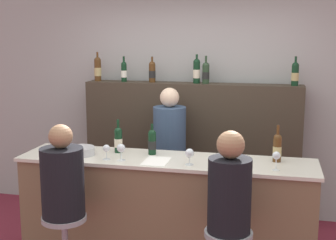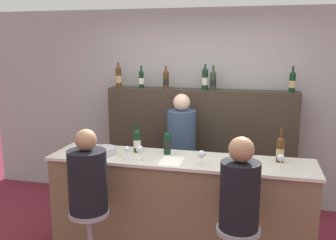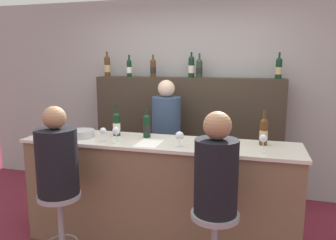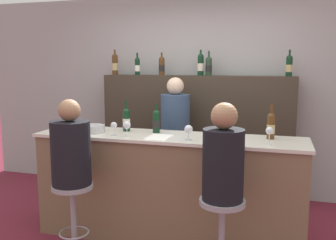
{
  "view_description": "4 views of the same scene",
  "coord_description": "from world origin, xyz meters",
  "px_view_note": "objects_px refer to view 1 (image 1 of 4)",
  "views": [
    {
      "loc": [
        0.92,
        -3.58,
        2.11
      ],
      "look_at": [
        0.02,
        0.28,
        1.38
      ],
      "focal_mm": 50.0,
      "sensor_mm": 36.0,
      "label": 1
    },
    {
      "loc": [
        0.74,
        -3.17,
        2.13
      ],
      "look_at": [
        -0.14,
        0.36,
        1.4
      ],
      "focal_mm": 40.0,
      "sensor_mm": 36.0,
      "label": 2
    },
    {
      "loc": [
        0.88,
        -2.58,
        1.78
      ],
      "look_at": [
        0.12,
        0.19,
        1.26
      ],
      "focal_mm": 35.0,
      "sensor_mm": 36.0,
      "label": 3
    },
    {
      "loc": [
        1.0,
        -3.1,
        1.72
      ],
      "look_at": [
        0.01,
        0.24,
        1.19
      ],
      "focal_mm": 40.0,
      "sensor_mm": 36.0,
      "label": 4
    }
  ],
  "objects_px": {
    "wine_bottle_backbar_5": "(295,74)",
    "wine_glass_3": "(276,156)",
    "bartender": "(170,166)",
    "wine_bottle_backbar_4": "(206,73)",
    "wine_bottle_counter_0": "(118,139)",
    "wine_bottle_counter_2": "(277,147)",
    "wine_bottle_backbar_1": "(124,71)",
    "bar_stool_left": "(65,233)",
    "wine_glass_1": "(121,149)",
    "metal_bowl": "(80,151)",
    "wine_glass_0": "(106,149)",
    "guest_seated_left": "(62,178)",
    "wine_bottle_counter_1": "(152,142)",
    "guest_seated_right": "(230,189)",
    "wine_bottle_backbar_2": "(152,72)",
    "wine_bottle_backbar_3": "(197,71)",
    "wine_bottle_backbar_0": "(98,69)",
    "wine_glass_2": "(190,154)"
  },
  "relations": [
    {
      "from": "wine_bottle_backbar_5",
      "to": "wine_glass_3",
      "type": "height_order",
      "value": "wine_bottle_backbar_5"
    },
    {
      "from": "bartender",
      "to": "wine_bottle_backbar_4",
      "type": "bearing_deg",
      "value": 53.85
    },
    {
      "from": "wine_bottle_backbar_4",
      "to": "wine_bottle_backbar_5",
      "type": "distance_m",
      "value": 0.95
    },
    {
      "from": "wine_bottle_counter_0",
      "to": "wine_bottle_counter_2",
      "type": "bearing_deg",
      "value": 0.0
    },
    {
      "from": "wine_bottle_backbar_1",
      "to": "bar_stool_left",
      "type": "relative_size",
      "value": 0.43
    },
    {
      "from": "bar_stool_left",
      "to": "bartender",
      "type": "xyz_separation_m",
      "value": [
        0.54,
        1.44,
        0.19
      ]
    },
    {
      "from": "wine_glass_1",
      "to": "metal_bowl",
      "type": "bearing_deg",
      "value": 166.5
    },
    {
      "from": "wine_glass_0",
      "to": "bartender",
      "type": "bearing_deg",
      "value": 71.6
    },
    {
      "from": "wine_glass_1",
      "to": "guest_seated_left",
      "type": "distance_m",
      "value": 0.58
    },
    {
      "from": "wine_bottle_counter_0",
      "to": "bartender",
      "type": "relative_size",
      "value": 0.2
    },
    {
      "from": "wine_bottle_counter_1",
      "to": "metal_bowl",
      "type": "xyz_separation_m",
      "value": [
        -0.63,
        -0.16,
        -0.08
      ]
    },
    {
      "from": "wine_glass_1",
      "to": "wine_bottle_backbar_5",
      "type": "bearing_deg",
      "value": 44.25
    },
    {
      "from": "bar_stool_left",
      "to": "guest_seated_right",
      "type": "bearing_deg",
      "value": 0.0
    },
    {
      "from": "wine_bottle_counter_2",
      "to": "wine_bottle_backbar_2",
      "type": "height_order",
      "value": "wine_bottle_backbar_2"
    },
    {
      "from": "wine_bottle_counter_0",
      "to": "wine_bottle_backbar_5",
      "type": "height_order",
      "value": "wine_bottle_backbar_5"
    },
    {
      "from": "wine_bottle_backbar_5",
      "to": "wine_bottle_backbar_4",
      "type": "bearing_deg",
      "value": -180.0
    },
    {
      "from": "wine_bottle_backbar_4",
      "to": "metal_bowl",
      "type": "height_order",
      "value": "wine_bottle_backbar_4"
    },
    {
      "from": "wine_bottle_backbar_5",
      "to": "wine_bottle_backbar_2",
      "type": "bearing_deg",
      "value": 180.0
    },
    {
      "from": "wine_bottle_counter_1",
      "to": "bar_stool_left",
      "type": "height_order",
      "value": "wine_bottle_counter_1"
    },
    {
      "from": "wine_glass_1",
      "to": "bar_stool_left",
      "type": "distance_m",
      "value": 0.83
    },
    {
      "from": "wine_bottle_backbar_2",
      "to": "wine_bottle_backbar_3",
      "type": "height_order",
      "value": "wine_bottle_backbar_3"
    },
    {
      "from": "wine_bottle_backbar_2",
      "to": "wine_bottle_counter_2",
      "type": "bearing_deg",
      "value": -39.58
    },
    {
      "from": "wine_bottle_backbar_2",
      "to": "wine_bottle_backbar_5",
      "type": "distance_m",
      "value": 1.57
    },
    {
      "from": "wine_bottle_backbar_0",
      "to": "guest_seated_left",
      "type": "xyz_separation_m",
      "value": [
        0.42,
        -1.87,
        -0.72
      ]
    },
    {
      "from": "wine_bottle_counter_2",
      "to": "bartender",
      "type": "xyz_separation_m",
      "value": [
        -1.11,
        0.74,
        -0.44
      ]
    },
    {
      "from": "wine_bottle_backbar_2",
      "to": "wine_glass_2",
      "type": "distance_m",
      "value": 1.69
    },
    {
      "from": "wine_bottle_counter_2",
      "to": "guest_seated_right",
      "type": "xyz_separation_m",
      "value": [
        -0.33,
        -0.7,
        -0.16
      ]
    },
    {
      "from": "wine_bottle_counter_0",
      "to": "wine_bottle_counter_2",
      "type": "xyz_separation_m",
      "value": [
        1.42,
        0.0,
        0.0
      ]
    },
    {
      "from": "wine_glass_3",
      "to": "metal_bowl",
      "type": "relative_size",
      "value": 0.59
    },
    {
      "from": "bartender",
      "to": "bar_stool_left",
      "type": "bearing_deg",
      "value": -110.62
    },
    {
      "from": "wine_bottle_backbar_0",
      "to": "bartender",
      "type": "distance_m",
      "value": 1.44
    },
    {
      "from": "wine_bottle_counter_1",
      "to": "wine_bottle_counter_2",
      "type": "xyz_separation_m",
      "value": [
        1.1,
        -0.0,
        0.01
      ]
    },
    {
      "from": "wine_bottle_counter_1",
      "to": "wine_glass_1",
      "type": "distance_m",
      "value": 0.34
    },
    {
      "from": "wine_bottle_backbar_3",
      "to": "guest_seated_left",
      "type": "height_order",
      "value": "wine_bottle_backbar_3"
    },
    {
      "from": "wine_bottle_counter_1",
      "to": "wine_bottle_backbar_1",
      "type": "xyz_separation_m",
      "value": [
        -0.64,
        1.16,
        0.53
      ]
    },
    {
      "from": "wine_bottle_counter_1",
      "to": "wine_bottle_backbar_1",
      "type": "bearing_deg",
      "value": 118.94
    },
    {
      "from": "wine_bottle_counter_0",
      "to": "wine_bottle_backbar_5",
      "type": "relative_size",
      "value": 1.0
    },
    {
      "from": "wine_bottle_backbar_3",
      "to": "wine_bottle_counter_1",
      "type": "bearing_deg",
      "value": -99.92
    },
    {
      "from": "wine_bottle_counter_0",
      "to": "wine_bottle_backbar_0",
      "type": "xyz_separation_m",
      "value": [
        -0.64,
        1.16,
        0.55
      ]
    },
    {
      "from": "wine_bottle_counter_0",
      "to": "wine_bottle_backbar_4",
      "type": "xyz_separation_m",
      "value": [
        0.63,
        1.16,
        0.53
      ]
    },
    {
      "from": "wine_bottle_backbar_4",
      "to": "metal_bowl",
      "type": "relative_size",
      "value": 1.18
    },
    {
      "from": "guest_seated_right",
      "to": "metal_bowl",
      "type": "bearing_deg",
      "value": 158.92
    },
    {
      "from": "wine_bottle_backbar_1",
      "to": "wine_glass_1",
      "type": "distance_m",
      "value": 1.59
    },
    {
      "from": "wine_bottle_backbar_4",
      "to": "wine_glass_1",
      "type": "distance_m",
      "value": 1.61
    },
    {
      "from": "wine_glass_0",
      "to": "wine_bottle_backbar_5",
      "type": "bearing_deg",
      "value": 41.76
    },
    {
      "from": "wine_bottle_backbar_0",
      "to": "wine_glass_0",
      "type": "relative_size",
      "value": 2.53
    },
    {
      "from": "wine_bottle_counter_0",
      "to": "wine_bottle_backbar_0",
      "type": "height_order",
      "value": "wine_bottle_backbar_0"
    },
    {
      "from": "wine_bottle_counter_2",
      "to": "wine_bottle_backbar_1",
      "type": "distance_m",
      "value": 2.16
    },
    {
      "from": "wine_bottle_backbar_2",
      "to": "wine_glass_3",
      "type": "xyz_separation_m",
      "value": [
        1.4,
        -1.43,
        -0.54
      ]
    },
    {
      "from": "wine_bottle_counter_2",
      "to": "wine_bottle_backbar_1",
      "type": "bearing_deg",
      "value": 146.28
    }
  ]
}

